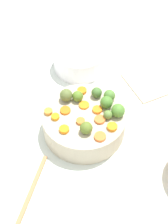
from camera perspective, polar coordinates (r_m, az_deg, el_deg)
The scene contains 24 objects.
tabletop at distance 1.10m, azimuth 1.46°, elevation -2.31°, with size 2.40×2.40×0.02m, color white.
serving_bowl_carrots at distance 1.04m, azimuth -0.00°, elevation -1.85°, with size 0.27×0.27×0.09m, color #C3B499.
carrot_slice_0 at distance 0.99m, azimuth -5.08°, elevation -1.04°, with size 0.03×0.03×0.01m, color orange.
carrot_slice_1 at distance 0.98m, azimuth -0.62°, elevation -1.66°, with size 0.03×0.03×0.01m, color orange.
carrot_slice_2 at distance 1.01m, azimuth 2.39°, elevation 0.41°, with size 0.03×0.03×0.01m, color orange.
carrot_slice_3 at distance 0.97m, azimuth 5.07°, elevation -2.67°, with size 0.03×0.03×0.01m, color orange.
carrot_slice_4 at distance 1.01m, azimuth -3.36°, elevation 0.28°, with size 0.03×0.03×0.01m, color orange.
carrot_slice_5 at distance 1.07m, azimuth -0.38°, elevation 3.84°, with size 0.03×0.03×0.01m, color orange.
carrot_slice_6 at distance 0.99m, azimuth 2.66°, elevation -1.42°, with size 0.03×0.03×0.01m, color orange.
carrot_slice_7 at distance 0.96m, azimuth -3.57°, elevation -3.14°, with size 0.03×0.03×0.01m, color orange.
carrot_slice_8 at distance 0.95m, azimuth 2.90°, elevation -4.43°, with size 0.04×0.04×0.01m, color orange.
carrot_slice_9 at distance 1.03m, azimuth 0.02°, elevation 1.24°, with size 0.03×0.03×0.01m, color orange.
carrot_slice_10 at distance 1.01m, azimuth -6.41°, elevation 0.07°, with size 0.03×0.03×0.01m, color orange.
brussels_sprout_0 at distance 0.99m, azimuth 4.32°, elevation -0.48°, with size 0.03×0.03×0.03m, color olive.
brussels_sprout_1 at distance 0.95m, azimuth 0.39°, elevation -2.87°, with size 0.04×0.04×0.04m, color olive.
brussels_sprout_2 at distance 1.03m, azimuth -1.13°, elevation 2.85°, with size 0.04×0.04×0.04m, color #597F28.
brussels_sprout_3 at distance 0.99m, azimuth 6.13°, elevation 0.26°, with size 0.04×0.04×0.04m, color #528731.
brussels_sprout_4 at distance 1.04m, azimuth 4.58°, elevation 2.97°, with size 0.04×0.04×0.04m, color #528235.
brussels_sprout_5 at distance 1.03m, azimuth -3.22°, elevation 3.03°, with size 0.04×0.04×0.04m, color #5D6C34.
brussels_sprout_6 at distance 1.04m, azimuth 2.29°, elevation 3.51°, with size 0.04×0.04×0.04m, color #467031.
brussels_sprout_7 at distance 1.01m, azimuth 4.06°, elevation 1.74°, with size 0.04×0.04×0.04m, color #497D2D.
wooden_spoon at distance 0.94m, azimuth -11.10°, elevation -17.51°, with size 0.24×0.19×0.01m.
casserole_dish at distance 1.26m, azimuth -0.80°, elevation 9.51°, with size 0.20×0.20×0.08m, color white.
dish_towel at distance 1.24m, azimuth 11.20°, elevation 5.04°, with size 0.17×0.13×0.01m, color #C8AF93.
Camera 1 is at (0.61, -0.27, 0.88)m, focal length 50.98 mm.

